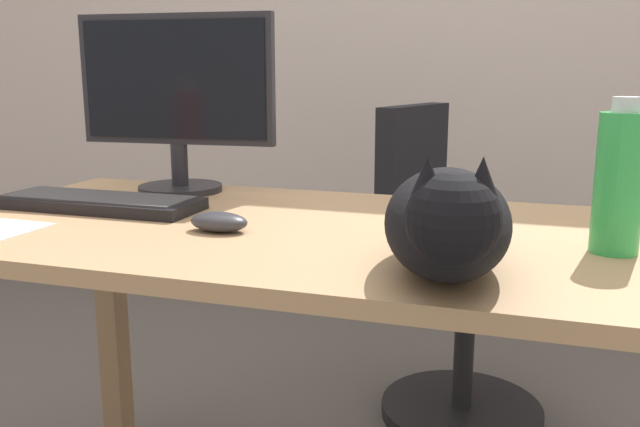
# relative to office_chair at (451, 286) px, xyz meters

# --- Properties ---
(desk) EXTENTS (1.52, 0.74, 0.75)m
(desk) POSITION_rel_office_chair_xyz_m (-0.15, -0.78, 0.24)
(desk) COLOR tan
(desk) RESTS_ON ground_plane
(office_chair) EXTENTS (0.50, 0.48, 0.94)m
(office_chair) POSITION_rel_office_chair_xyz_m (0.00, 0.00, 0.00)
(office_chair) COLOR black
(office_chair) RESTS_ON ground_plane
(monitor) EXTENTS (0.48, 0.20, 0.41)m
(monitor) POSITION_rel_office_chair_xyz_m (-0.59, -0.53, 0.57)
(monitor) COLOR #232328
(monitor) RESTS_ON desk
(keyboard) EXTENTS (0.44, 0.15, 0.03)m
(keyboard) POSITION_rel_office_chair_xyz_m (-0.65, -0.76, 0.36)
(keyboard) COLOR black
(keyboard) RESTS_ON desk
(cat) EXTENTS (0.23, 0.61, 0.20)m
(cat) POSITION_rel_office_chair_xyz_m (0.11, -1.01, 0.42)
(cat) COLOR black
(cat) RESTS_ON desk
(computer_mouse) EXTENTS (0.11, 0.06, 0.04)m
(computer_mouse) POSITION_rel_office_chair_xyz_m (-0.32, -0.87, 0.36)
(computer_mouse) COLOR #333338
(computer_mouse) RESTS_ON desk
(spray_bottle) EXTENTS (0.08, 0.08, 0.25)m
(spray_bottle) POSITION_rel_office_chair_xyz_m (0.35, -0.80, 0.46)
(spray_bottle) COLOR green
(spray_bottle) RESTS_ON desk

